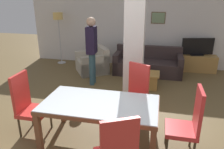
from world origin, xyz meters
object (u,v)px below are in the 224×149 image
Objects in this scene: sofa at (148,64)px; floor_lamp at (58,21)px; standing_person at (92,47)px; dining_table at (100,110)px; coffee_table at (145,80)px; bottle at (143,68)px; tv_stand at (195,63)px; dining_chair_far_right at (135,91)px; dining_chair_head_left at (28,103)px; tv_screen at (198,47)px; armchair at (93,63)px; dining_chair_head_right at (188,122)px.

sofa is 3.30m from floor_lamp.
dining_table is at bearing 16.60° from standing_person.
bottle reaches higher than coffee_table.
sofa is 1.56m from tv_stand.
sofa is 1.13× the size of standing_person.
dining_chair_head_left is (-1.72, -0.89, 0.00)m from dining_chair_far_right.
sofa is at bearing 6.69° from tv_screen.
dining_table is 2.56m from standing_person.
tv_screen is 4.56m from floor_lamp.
floor_lamp is (-1.25, 3.95, 0.90)m from dining_chair_head_left.
tv_screen is (1.46, 0.55, 0.50)m from sofa.
dining_chair_head_left is at bearing 180.00° from dining_table.
sofa reaches higher than armchair.
dining_table is 4.55m from tv_stand.
dining_chair_head_left is at bearing 90.00° from dining_chair_head_right.
tv_screen is (1.52, 1.50, 0.30)m from bottle.
dining_chair_head_right reaches higher than armchair.
bottle is (1.73, 2.58, -0.08)m from dining_chair_head_left.
dining_table is 2.54m from coffee_table.
tv_stand reaches higher than coffee_table.
standing_person is (-1.40, -1.16, 0.75)m from sofa.
tv_stand is at bearing -9.00° from dining_chair_head_right.
armchair reaches higher than bottle.
armchair is at bearing 153.89° from coffee_table.
armchair reaches higher than dining_table.
dining_chair_head_right is at bearing 90.00° from dining_chair_head_left.
dining_chair_far_right reaches higher than coffee_table.
standing_person is (-0.87, 2.37, 0.44)m from dining_table.
tv_stand is 0.69× the size of standing_person.
standing_person is at bearing -21.44° from dining_chair_far_right.
dining_chair_far_right is 0.90× the size of armchair.
floor_lamp is at bearing 44.35° from dining_chair_head_right.
dining_chair_head_right is at bearing 102.97° from sofa.
tv_stand is at bearing 44.61° from bottle.
standing_person reaches higher than tv_stand.
dining_chair_head_left is 4.65× the size of bottle.
dining_chair_far_right is 1.26m from dining_chair_head_right.
dining_chair_far_right and dining_chair_head_right have the same top height.
floor_lamp reaches higher than dining_chair_head_right.
sofa is at bearing 81.52° from dining_table.
dining_table is 1.04× the size of floor_lamp.
dining_chair_head_left is 0.63× the size of floor_lamp.
standing_person is at bearing -149.13° from tv_stand.
tv_screen is at bearing 48.10° from coffee_table.
sofa is at bearing -64.94° from dining_chair_far_right.
tv_screen is at bearing -9.00° from dining_chair_head_right.
dining_chair_far_right is at bearing -45.81° from floor_lamp.
sofa reaches higher than bottle.
dining_chair_far_right is at bearing 63.27° from dining_table.
standing_person reaches higher than dining_table.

